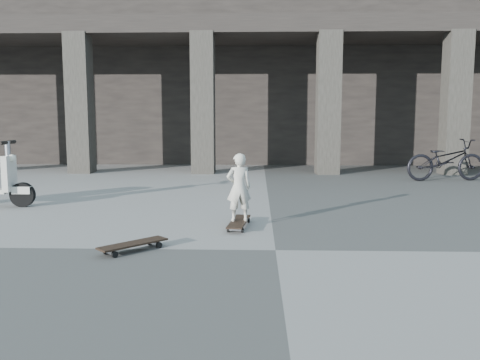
{
  "coord_description": "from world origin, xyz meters",
  "views": [
    {
      "loc": [
        -0.24,
        -6.15,
        1.66
      ],
      "look_at": [
        -0.5,
        1.79,
        0.65
      ],
      "focal_mm": 38.0,
      "sensor_mm": 36.0,
      "label": 1
    }
  ],
  "objects_px": {
    "bicycle": "(446,160)",
    "longboard": "(239,222)",
    "child": "(239,187)",
    "skateboard_spare": "(133,245)"
  },
  "relations": [
    {
      "from": "bicycle",
      "to": "longboard",
      "type": "bearing_deg",
      "value": 131.1
    },
    {
      "from": "longboard",
      "to": "child",
      "type": "height_order",
      "value": "child"
    },
    {
      "from": "longboard",
      "to": "bicycle",
      "type": "relative_size",
      "value": 0.49
    },
    {
      "from": "skateboard_spare",
      "to": "child",
      "type": "bearing_deg",
      "value": 2.3
    },
    {
      "from": "skateboard_spare",
      "to": "bicycle",
      "type": "relative_size",
      "value": 0.39
    },
    {
      "from": "child",
      "to": "longboard",
      "type": "bearing_deg",
      "value": 92.26
    },
    {
      "from": "bicycle",
      "to": "skateboard_spare",
      "type": "bearing_deg",
      "value": 131.11
    },
    {
      "from": "skateboard_spare",
      "to": "child",
      "type": "xyz_separation_m",
      "value": [
        1.25,
        1.4,
        0.52
      ]
    },
    {
      "from": "longboard",
      "to": "child",
      "type": "xyz_separation_m",
      "value": [
        -0.0,
        0.0,
        0.53
      ]
    },
    {
      "from": "skateboard_spare",
      "to": "child",
      "type": "height_order",
      "value": "child"
    }
  ]
}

